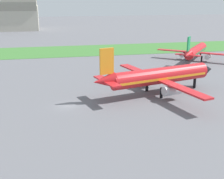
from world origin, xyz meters
name	(u,v)px	position (x,y,z in m)	size (l,w,h in m)	color
ground_plane	(67,106)	(0.00, 0.00, 0.00)	(600.00, 600.00, 0.00)	slate
grass_taxiway_strip	(56,51)	(0.00, 69.07, 0.04)	(360.00, 28.00, 0.08)	#3D7533
airplane_parked_jet_far	(196,51)	(49.13, 38.88, 3.62)	(23.27, 23.76, 10.05)	red
airplane_midfield_jet	(158,76)	(22.08, 4.03, 4.39)	(33.52, 33.91, 12.18)	red
hangar_distant	(0,8)	(-33.36, 163.29, 15.03)	(50.12, 27.59, 32.59)	#B2AD9E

